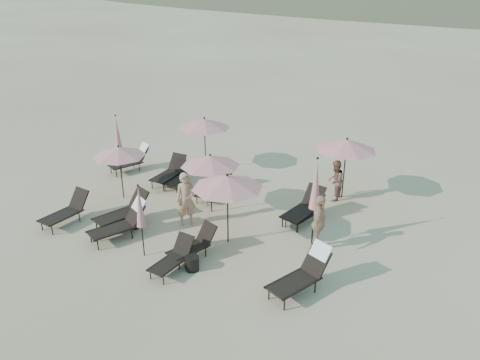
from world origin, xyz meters
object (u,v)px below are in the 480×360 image
Objects in this scene: lounger_10 at (304,207)px; lounger_4 at (173,257)px; lounger_9 at (220,182)px; beachgoer_c at (319,223)px; lounger_12 at (177,176)px; umbrella_closed_2 at (117,133)px; lounger_2 at (122,221)px; umbrella_open_1 at (210,161)px; beachgoer_b at (335,181)px; umbrella_open_4 at (347,145)px; beachgoer_a at (186,199)px; lounger_7 at (170,172)px; side_table_0 at (135,221)px; side_table_1 at (192,263)px; umbrella_open_2 at (227,182)px; lounger_0 at (66,210)px; lounger_6 at (132,159)px; lounger_8 at (212,187)px; lounger_3 at (194,244)px; lounger_5 at (304,272)px; lounger_11 at (306,211)px; lounger_1 at (124,211)px; umbrella_open_0 at (119,152)px; umbrella_open_3 at (204,123)px; umbrella_closed_1 at (316,185)px; umbrella_closed_0 at (140,207)px.

lounger_4 is at bearing -104.02° from lounger_10.
lounger_9 is 5.11m from beachgoer_c.
umbrella_closed_2 reaches higher than lounger_12.
lounger_2 reaches higher than lounger_9.
beachgoer_b is at bearing 46.48° from umbrella_open_1.
umbrella_open_4 reaches higher than beachgoer_a.
lounger_4 is 0.83× the size of lounger_7.
side_table_0 is 3.19m from side_table_1.
umbrella_open_2 is at bearing -57.33° from beachgoer_a.
umbrella_open_4 is 7.21m from side_table_1.
lounger_0 is 1.08× the size of lounger_12.
lounger_4 is 0.82× the size of lounger_6.
beachgoer_b reaches higher than lounger_8.
side_table_0 is at bearing -25.78° from lounger_6.
lounger_3 is at bearing 8.53° from lounger_0.
side_table_1 is at bearing -76.69° from lounger_9.
lounger_0 is 1.00× the size of lounger_9.
umbrella_open_1 is at bearing 171.26° from lounger_5.
lounger_12 is (-1.83, 0.14, -0.00)m from lounger_8.
umbrella_open_4 is (8.39, 2.48, 1.55)m from lounger_6.
beachgoer_c is (2.81, 2.38, 0.48)m from lounger_3.
lounger_1 is at bearing -134.91° from lounger_11.
lounger_12 is at bearing 134.99° from side_table_1.
umbrella_open_0 is 7.62m from beachgoer_c.
lounger_8 is 0.83× the size of lounger_10.
lounger_2 is at bearing -129.29° from lounger_10.
lounger_5 is at bearing 25.46° from lounger_2.
umbrella_open_4 is (0.25, 2.50, 1.65)m from lounger_11.
umbrella_open_3 is (-2.60, 3.00, 0.12)m from umbrella_open_1.
umbrella_open_0 reaches higher than lounger_8.
lounger_8 is 3.60m from umbrella_open_0.
umbrella_open_2 reaches higher than umbrella_open_0.
umbrella_open_2 reaches higher than beachgoer_b.
beachgoer_a reaches higher than lounger_2.
lounger_2 is 3.91m from lounger_8.
umbrella_closed_2 is at bearing -138.13° from umbrella_open_3.
umbrella_closed_2 is 1.40× the size of beachgoer_a.
lounger_6 is at bearing 172.70° from umbrella_closed_1.
umbrella_open_3 reaches higher than lounger_7.
umbrella_open_3 is at bearing 53.72° from lounger_6.
lounger_4 is 0.65× the size of umbrella_open_2.
lounger_5 reaches higher than lounger_8.
lounger_0 is 0.74× the size of umbrella_closed_0.
lounger_7 is 3.72m from side_table_0.
lounger_6 reaches higher than lounger_11.
lounger_9 reaches higher than lounger_8.
beachgoer_b is (1.44, 6.42, 0.55)m from side_table_1.
lounger_4 is 0.64× the size of umbrella_open_4.
lounger_1 is at bearing -97.41° from lounger_12.
lounger_5 reaches higher than lounger_2.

